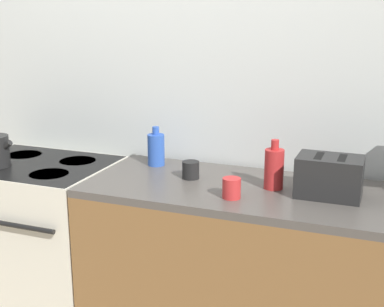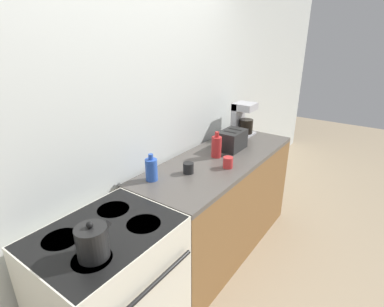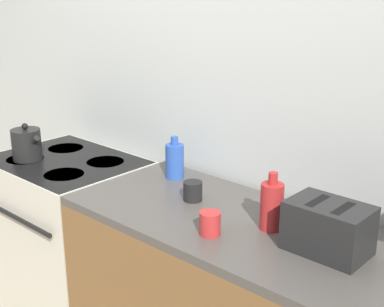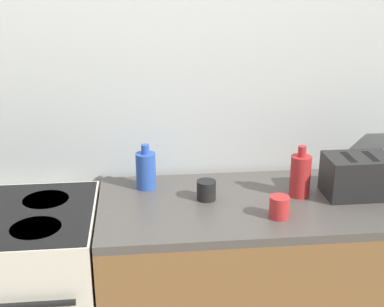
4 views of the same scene
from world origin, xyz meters
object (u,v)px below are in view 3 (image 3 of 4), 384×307
Objects in this scene: bottle_red at (272,205)px; cup_red at (210,223)px; bottle_blue at (175,160)px; kettle at (27,144)px; cup_black at (193,191)px; stove at (71,238)px; toaster at (328,228)px.

bottle_red reaches higher than cup_red.
bottle_blue is 0.62m from cup_red.
kettle is 0.83m from bottle_blue.
bottle_red is 0.41m from cup_black.
bottle_red is (1.42, 0.17, 0.01)m from kettle.
stove is at bearing -177.62° from bottle_red.
bottle_blue is at bearing 18.68° from stove.
bottle_red is at bearing 2.38° from stove.
bottle_blue is (0.61, 0.21, 0.54)m from stove.
kettle reaches higher than cup_red.
toaster is at bearing -10.76° from bottle_blue.
kettle is 0.87× the size of bottle_red.
cup_black is 0.94× the size of cup_red.
bottle_red reaches higher than cup_black.
kettle is at bearing -169.99° from cup_black.
kettle reaches higher than toaster.
cup_black is at bearing -30.64° from bottle_blue.
bottle_blue is (-0.90, 0.17, -0.00)m from toaster.
cup_black is at bearing 178.00° from toaster.
bottle_red is 1.11× the size of bottle_blue.
bottle_red is at bearing 54.11° from cup_red.
toaster is at bearing -4.29° from bottle_red.
bottle_blue reaches higher than toaster.
toaster is 3.11× the size of cup_red.
toaster reaches higher than cup_red.
kettle reaches higher than stove.
bottle_red is at bearing -13.13° from bottle_blue.
kettle is 1.67m from toaster.
bottle_blue is (-0.65, 0.15, -0.01)m from bottle_red.
toaster is (1.51, 0.03, 0.55)m from stove.
kettle is 0.71× the size of toaster.
bottle_blue is 2.44× the size of cup_black.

